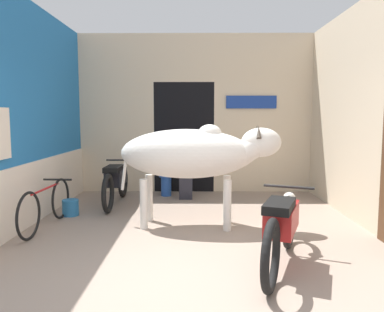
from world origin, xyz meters
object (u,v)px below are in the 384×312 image
(bucket, at_px, (71,208))
(motorcycle_near, at_px, (282,225))
(motorcycle_far, at_px, (116,181))
(cow, at_px, (194,154))
(bicycle, at_px, (47,205))
(plastic_stool, at_px, (166,185))
(shopkeeper_seated, at_px, (186,166))

(bucket, bearing_deg, motorcycle_near, -34.96)
(motorcycle_far, relative_size, bucket, 7.37)
(cow, bearing_deg, motorcycle_far, 136.66)
(motorcycle_far, height_order, bucket, motorcycle_far)
(motorcycle_far, xyz_separation_m, bucket, (-0.58, -0.80, -0.31))
(bicycle, relative_size, plastic_stool, 3.94)
(bucket, bearing_deg, motorcycle_far, 54.28)
(bicycle, bearing_deg, motorcycle_near, -24.21)
(cow, bearing_deg, motorcycle_near, -58.25)
(bucket, bearing_deg, bicycle, -99.49)
(bicycle, bearing_deg, motorcycle_far, 65.04)
(motorcycle_near, height_order, bicycle, motorcycle_near)
(motorcycle_near, height_order, motorcycle_far, motorcycle_near)
(bicycle, height_order, plastic_stool, bicycle)
(motorcycle_near, bearing_deg, cow, 121.75)
(bicycle, relative_size, shopkeeper_seated, 1.40)
(motorcycle_near, distance_m, plastic_stool, 3.91)
(motorcycle_near, relative_size, shopkeeper_seated, 1.54)
(bicycle, height_order, bucket, bicycle)
(motorcycle_near, relative_size, plastic_stool, 4.34)
(motorcycle_far, relative_size, shopkeeper_seated, 1.60)
(cow, relative_size, shopkeeper_seated, 1.95)
(cow, height_order, motorcycle_near, cow)
(cow, height_order, plastic_stool, cow)
(cow, distance_m, motorcycle_far, 2.06)
(motorcycle_near, bearing_deg, motorcycle_far, 129.58)
(bicycle, xyz_separation_m, plastic_stool, (1.55, 2.23, -0.10))
(shopkeeper_seated, bearing_deg, cow, -85.05)
(cow, height_order, motorcycle_far, cow)
(motorcycle_near, xyz_separation_m, shopkeeper_seated, (-1.10, 3.41, 0.19))
(plastic_stool, height_order, bucket, plastic_stool)
(motorcycle_near, height_order, bucket, motorcycle_near)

